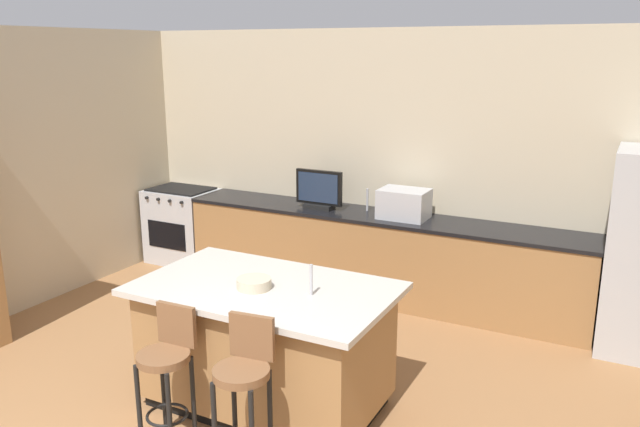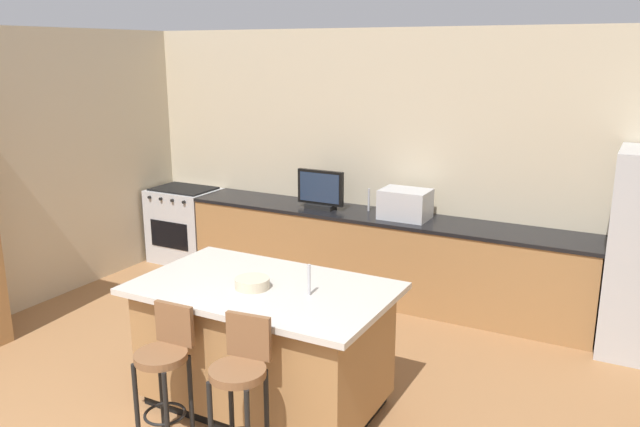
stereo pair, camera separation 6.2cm
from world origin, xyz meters
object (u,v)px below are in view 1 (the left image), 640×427
range_oven (183,225)px  tv_monitor (319,191)px  bar_stool_left (168,366)px  fruit_bowl (254,283)px  kitchen_island (266,345)px  microwave (404,204)px  bar_stool_right (244,385)px

range_oven → tv_monitor: tv_monitor is taller
range_oven → bar_stool_left: (2.36, -3.03, 0.11)m
range_oven → fruit_bowl: 3.58m
range_oven → fruit_bowl: fruit_bowl is taller
kitchen_island → microwave: 2.39m
bar_stool_left → microwave: bearing=78.9°
kitchen_island → range_oven: size_ratio=1.98×
tv_monitor → fruit_bowl: 2.44m
bar_stool_right → fruit_bowl: 0.84m
microwave → bar_stool_left: size_ratio=0.50×
microwave → bar_stool_right: 3.10m
bar_stool_right → fruit_bowl: bearing=111.5°
kitchen_island → tv_monitor: (-0.74, 2.26, 0.62)m
kitchen_island → range_oven: 3.52m
tv_monitor → bar_stool_right: tv_monitor is taller
range_oven → bar_stool_right: (2.98, -3.06, 0.16)m
kitchen_island → microwave: microwave is taller
tv_monitor → bar_stool_right: size_ratio=0.52×
microwave → bar_stool_right: size_ratio=0.47×
kitchen_island → fruit_bowl: size_ratio=7.47×
tv_monitor → bar_stool_left: tv_monitor is taller
range_oven → microwave: size_ratio=1.92×
bar_stool_left → kitchen_island: bearing=65.4°
microwave → tv_monitor: (-0.94, -0.05, 0.05)m
kitchen_island → bar_stool_left: bearing=-112.7°
bar_stool_left → tv_monitor: bearing=96.6°
microwave → tv_monitor: size_ratio=0.91×
kitchen_island → range_oven: kitchen_island is taller
range_oven → tv_monitor: size_ratio=1.75×
fruit_bowl → tv_monitor: bearing=106.8°
bar_stool_right → bar_stool_left: bearing=170.0°
kitchen_island → bar_stool_right: size_ratio=1.78×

